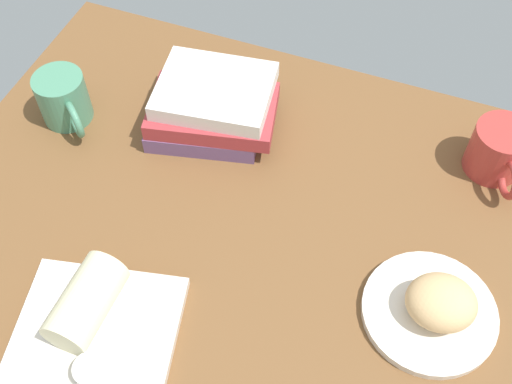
% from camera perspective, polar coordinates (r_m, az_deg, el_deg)
% --- Properties ---
extents(dining_table, '(1.10, 0.90, 0.04)m').
position_cam_1_polar(dining_table, '(0.99, -0.31, -6.37)').
color(dining_table, brown).
rests_on(dining_table, ground).
extents(round_plate, '(0.19, 0.19, 0.01)m').
position_cam_1_polar(round_plate, '(0.95, 15.33, -10.68)').
color(round_plate, silver).
rests_on(round_plate, dining_table).
extents(scone_pastry, '(0.12, 0.11, 0.06)m').
position_cam_1_polar(scone_pastry, '(0.92, 16.39, -9.64)').
color(scone_pastry, '#DDB278').
rests_on(scone_pastry, round_plate).
extents(square_plate, '(0.27, 0.27, 0.02)m').
position_cam_1_polar(square_plate, '(0.93, -14.48, -12.96)').
color(square_plate, silver).
rests_on(square_plate, dining_table).
extents(sauce_cup, '(0.05, 0.05, 0.03)m').
position_cam_1_polar(sauce_cup, '(0.89, -14.65, -15.38)').
color(sauce_cup, silver).
rests_on(sauce_cup, square_plate).
extents(breakfast_wrap, '(0.07, 0.13, 0.07)m').
position_cam_1_polar(breakfast_wrap, '(0.91, -15.11, -9.59)').
color(breakfast_wrap, beige).
rests_on(breakfast_wrap, square_plate).
extents(book_stack, '(0.25, 0.20, 0.09)m').
position_cam_1_polar(book_stack, '(1.10, -4.09, 7.62)').
color(book_stack, '#6B4C7A').
rests_on(book_stack, dining_table).
extents(coffee_mug, '(0.12, 0.11, 0.09)m').
position_cam_1_polar(coffee_mug, '(1.16, -17.00, 8.07)').
color(coffee_mug, '#4C8C6B').
rests_on(coffee_mug, dining_table).
extents(second_mug, '(0.09, 0.14, 0.09)m').
position_cam_1_polar(second_mug, '(1.11, 21.10, 3.50)').
color(second_mug, '#B23833').
rests_on(second_mug, dining_table).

